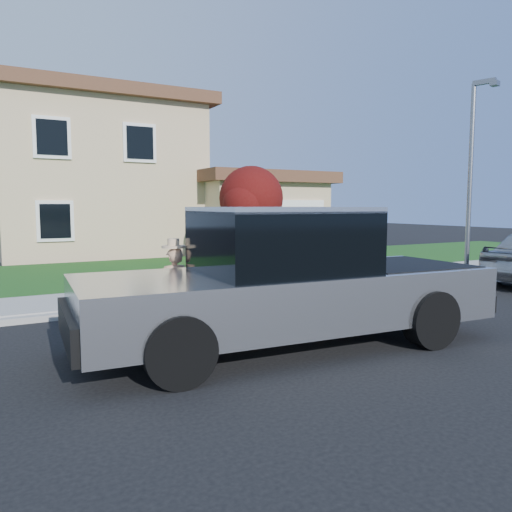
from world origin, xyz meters
The scene contains 10 objects.
ground centered at (0.00, 0.00, 0.00)m, with size 80.00×80.00×0.00m, color black.
curb centered at (1.00, 2.90, 0.06)m, with size 40.00×0.20×0.12m, color gray.
sidewalk centered at (1.00, 4.00, 0.07)m, with size 40.00×2.00×0.15m, color gray.
lawn centered at (1.00, 8.50, 0.05)m, with size 40.00×7.00×0.10m, color #113C14.
house centered at (1.31, 16.38, 3.17)m, with size 14.00×11.30×6.85m.
pickup_truck centered at (-0.53, -0.71, 1.00)m, with size 6.66×2.74×2.14m.
woman centered at (-1.82, 0.80, 0.77)m, with size 0.55×0.39×1.62m.
ornamental_tree centered at (3.92, 8.63, 2.32)m, with size 2.53×2.28×3.47m.
trash_bin centered at (2.84, 4.16, 0.69)m, with size 0.76×0.84×1.06m.
street_lamp centered at (8.00, 2.69, 3.26)m, with size 0.41×0.75×5.71m.
Camera 1 is at (-4.62, -7.08, 2.16)m, focal length 35.00 mm.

